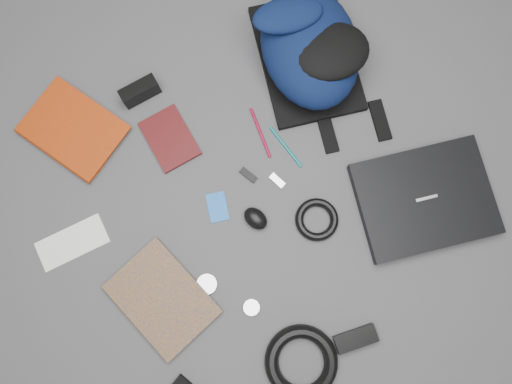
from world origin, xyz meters
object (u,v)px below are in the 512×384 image
backpack (310,47)px  laptop (424,199)px  textbook_red (52,158)px  power_brick (356,339)px  comic_book (134,325)px  compact_camera (140,92)px  dvd_case (170,139)px  mouse (256,218)px

backpack → laptop: backpack is taller
textbook_red → power_brick: bearing=-85.6°
textbook_red → comic_book: size_ratio=0.99×
comic_book → compact_camera: 0.66m
dvd_case → comic_book: bearing=-128.5°
comic_book → textbook_red: bearing=75.7°
backpack → dvd_case: (-0.47, 0.01, -0.08)m
dvd_case → compact_camera: bearing=92.9°
mouse → power_brick: (0.05, -0.42, -0.01)m
backpack → compact_camera: (-0.47, 0.17, -0.06)m
dvd_case → mouse: size_ratio=2.31×
laptop → dvd_case: laptop is taller
textbook_red → mouse: size_ratio=3.69×
textbook_red → power_brick: textbook_red is taller
textbook_red → dvd_case: textbook_red is taller
textbook_red → mouse: bearing=-72.0°
backpack → mouse: bearing=-121.0°
comic_book → mouse: (0.43, 0.07, 0.01)m
backpack → power_brick: backpack is taller
textbook_red → dvd_case: (0.32, -0.13, -0.01)m
laptop → comic_book: size_ratio=1.34×
laptop → compact_camera: compact_camera is taller
dvd_case → compact_camera: 0.16m
backpack → comic_book: bearing=-135.4°
comic_book → compact_camera: size_ratio=2.46×
dvd_case → power_brick: (0.14, -0.75, 0.01)m
textbook_red → comic_book: bearing=-116.5°
laptop → textbook_red: (-0.83, 0.68, -0.00)m
compact_camera → mouse: bearing=-77.5°
laptop → power_brick: bearing=-132.1°
compact_camera → backpack: bearing=-16.9°
backpack → mouse: size_ratio=5.74×
backpack → compact_camera: bearing=179.5°
backpack → comic_book: (-0.82, -0.39, -0.08)m
laptop → compact_camera: (-0.52, 0.70, 0.01)m
comic_book → compact_camera: bearing=47.4°
laptop → comic_book: 0.88m
comic_book → mouse: 0.44m
backpack → power_brick: 0.82m
comic_book → compact_camera: (0.35, 0.56, 0.02)m
backpack → laptop: bearing=-66.1°
laptop → dvd_case: (-0.52, 0.54, -0.01)m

